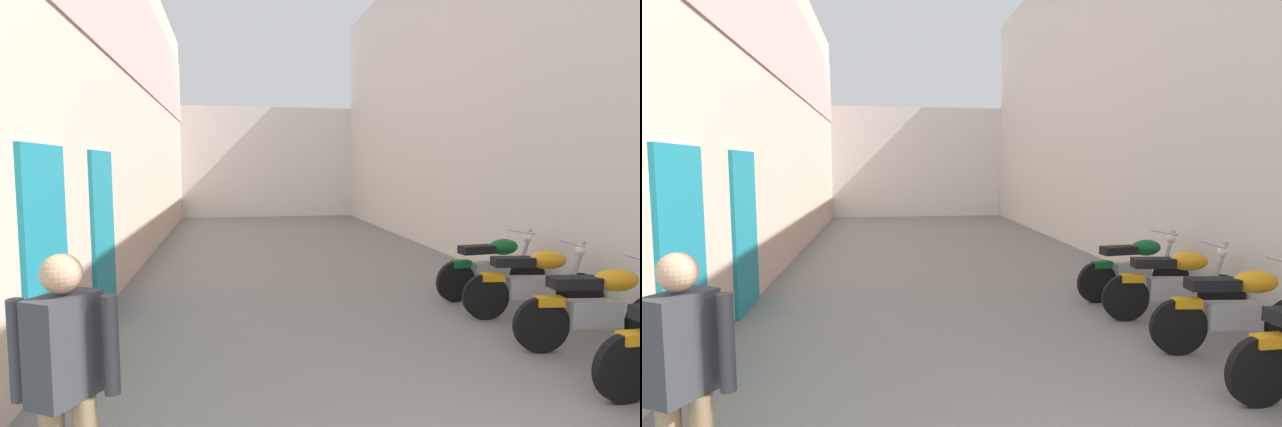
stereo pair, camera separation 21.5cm
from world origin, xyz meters
TOP-DOWN VIEW (x-y plane):
  - ground_plane at (0.00, 7.01)m, footprint 34.02×34.02m
  - building_left at (-3.47, 8.96)m, footprint 0.45×18.02m
  - building_right at (3.47, 9.01)m, footprint 0.45×18.02m
  - building_far_end at (0.00, 19.02)m, footprint 9.55×2.00m
  - motorcycle_third at (2.33, 3.03)m, footprint 1.85×0.58m
  - motorcycle_fourth at (2.33, 4.20)m, footprint 1.84×0.58m
  - motorcycle_fifth at (2.33, 5.23)m, footprint 1.85×0.58m
  - pedestrian_by_doorway at (-2.40, 1.03)m, footprint 0.52×0.39m

SIDE VIEW (x-z plane):
  - ground_plane at x=0.00m, z-range 0.00..0.00m
  - motorcycle_third at x=2.33m, z-range -0.02..1.02m
  - motorcycle_fourth at x=2.33m, z-range -0.02..1.02m
  - motorcycle_fifth at x=2.33m, z-range -0.02..1.02m
  - pedestrian_by_doorway at x=-2.40m, z-range 0.13..1.70m
  - building_far_end at x=0.00m, z-range 0.00..4.23m
  - building_left at x=-3.47m, z-range 0.02..6.49m
  - building_right at x=3.47m, z-range 0.00..7.35m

